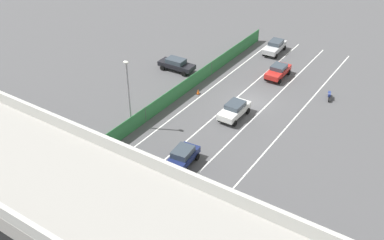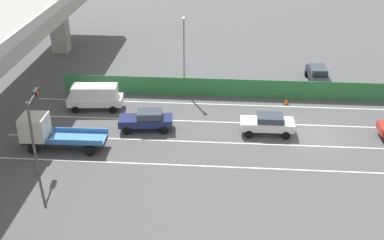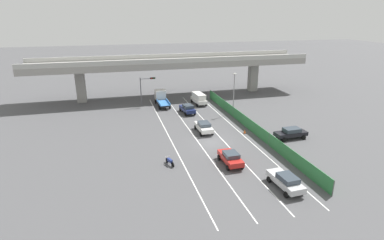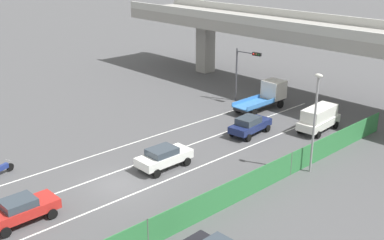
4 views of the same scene
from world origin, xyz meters
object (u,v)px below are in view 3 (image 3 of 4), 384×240
car_sedan_navy (187,108)px  traffic_cone (245,131)px  car_van_white (199,98)px  motorcycle (170,161)px  car_hatchback_white (204,127)px  traffic_light (146,86)px  car_sedan_silver (286,181)px  car_sedan_red (231,157)px  parked_sedan_dark (291,133)px  street_lamp (234,90)px  flatbed_truck_blue (161,98)px

car_sedan_navy → traffic_cone: car_sedan_navy is taller
car_van_white → motorcycle: bearing=-113.6°
car_hatchback_white → car_van_white: size_ratio=0.87×
traffic_light → traffic_cone: size_ratio=8.79×
traffic_cone → car_sedan_silver: bearing=-98.9°
car_van_white → traffic_cone: bearing=-82.3°
car_sedan_red → car_van_white: 26.20m
parked_sedan_dark → street_lamp: (-3.61, 13.08, 3.56)m
car_sedan_red → flatbed_truck_blue: size_ratio=0.67×
motorcycle → street_lamp: street_lamp is taller
car_sedan_red → motorcycle: bearing=166.4°
motorcycle → parked_sedan_dark: bearing=11.2°
flatbed_truck_blue → motorcycle: flatbed_truck_blue is taller
car_sedan_silver → traffic_light: bearing=106.5°
car_van_white → car_hatchback_white: bearing=-103.3°
car_sedan_red → car_van_white: (3.55, 25.96, 0.38)m
car_hatchback_white → motorcycle: 11.64m
traffic_cone → motorcycle: bearing=-150.7°
car_sedan_red → traffic_cone: bearing=56.7°
parked_sedan_dark → traffic_cone: 6.63m
car_sedan_navy → car_van_white: (3.61, 5.17, 0.35)m
car_sedan_silver → traffic_light: size_ratio=0.83×
car_van_white → street_lamp: street_lamp is taller
car_sedan_red → car_sedan_navy: (-0.06, 20.79, 0.03)m
car_sedan_navy → traffic_light: bearing=134.9°
car_van_white → traffic_light: traffic_light is taller
car_sedan_red → traffic_light: size_ratio=0.75×
car_sedan_red → car_van_white: car_van_white is taller
car_hatchback_white → motorcycle: bearing=-127.3°
car_sedan_red → traffic_cone: size_ratio=6.61×
car_hatchback_white → motorcycle: size_ratio=2.29×
car_hatchback_white → parked_sedan_dark: car_hatchback_white is taller
motorcycle → car_sedan_silver: bearing=-38.3°
car_sedan_silver → street_lamp: 25.60m
car_van_white → parked_sedan_dark: bearing=-69.2°
car_sedan_silver → traffic_light: traffic_light is taller
car_sedan_red → flatbed_truck_blue: 28.05m
car_hatchback_white → parked_sedan_dark: size_ratio=0.91×
car_hatchback_white → car_van_white: car_van_white is taller
parked_sedan_dark → flatbed_truck_blue: bearing=123.8°
car_sedan_navy → parked_sedan_dark: car_sedan_navy is taller
car_sedan_red → motorcycle: (-7.03, 1.70, -0.42)m
flatbed_truck_blue → car_sedan_navy: bearing=-62.8°
car_van_white → parked_sedan_dark: (7.84, -20.63, -0.36)m
car_hatchback_white → street_lamp: size_ratio=0.58×
car_van_white → traffic_light: 10.65m
car_hatchback_white → traffic_cone: 6.21m
parked_sedan_dark → street_lamp: size_ratio=0.64×
motorcycle → traffic_cone: bearing=29.3°
car_sedan_red → street_lamp: street_lamp is taller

